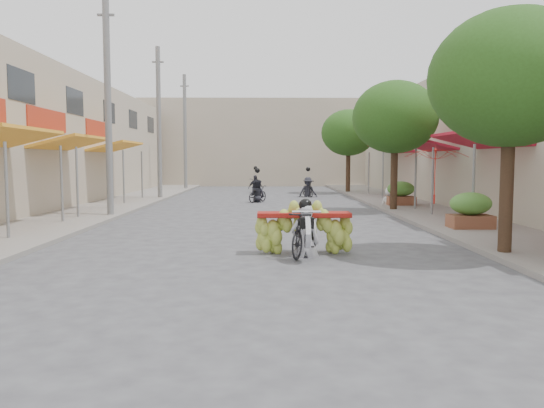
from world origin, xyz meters
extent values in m
plane|color=#545459|center=(0.00, 0.00, 0.00)|extent=(120.00, 120.00, 0.00)
cube|color=gray|center=(-7.00, 15.00, 0.06)|extent=(4.00, 60.00, 0.12)
cube|color=gray|center=(7.00, 15.00, 0.06)|extent=(4.00, 60.00, 0.12)
cube|color=orange|center=(-7.12, 8.00, 2.75)|extent=(1.77, 4.00, 0.53)
cylinder|color=slate|center=(-6.30, 6.20, 1.27)|extent=(0.08, 0.08, 2.55)
cylinder|color=slate|center=(-6.30, 9.80, 1.27)|extent=(0.08, 0.08, 2.55)
cube|color=orange|center=(-7.12, 13.00, 2.75)|extent=(1.77, 4.00, 0.53)
cylinder|color=slate|center=(-6.30, 11.20, 1.27)|extent=(0.08, 0.08, 2.55)
cylinder|color=slate|center=(-6.30, 14.80, 1.27)|extent=(0.08, 0.08, 2.55)
cube|color=#B32E17|center=(-8.00, 13.00, 3.60)|extent=(0.10, 3.50, 0.80)
cube|color=orange|center=(-7.12, 19.00, 2.75)|extent=(1.77, 4.00, 0.53)
cylinder|color=slate|center=(-6.30, 17.20, 1.27)|extent=(0.08, 0.08, 2.55)
cylinder|color=slate|center=(-6.30, 20.80, 1.27)|extent=(0.08, 0.08, 2.55)
cube|color=#B32E17|center=(-8.00, 19.00, 3.60)|extent=(0.10, 3.50, 0.80)
cube|color=#1E2328|center=(-8.02, 11.00, 4.60)|extent=(0.08, 2.00, 1.10)
cube|color=#1E2328|center=(-8.02, 16.00, 4.60)|extent=(0.08, 2.00, 1.10)
cube|color=#1E2328|center=(-8.02, 21.00, 4.60)|extent=(0.08, 2.00, 1.10)
cube|color=#1E2328|center=(-8.02, 26.00, 4.60)|extent=(0.08, 2.00, 1.10)
cube|color=#1E2328|center=(-8.02, 31.00, 4.60)|extent=(0.08, 2.00, 1.10)
cylinder|color=slate|center=(6.30, 5.90, 1.27)|extent=(0.08, 0.08, 2.55)
cube|color=#A61628|center=(7.12, 10.00, 2.75)|extent=(1.77, 4.20, 0.53)
cylinder|color=slate|center=(6.30, 8.10, 1.27)|extent=(0.08, 0.08, 2.55)
cylinder|color=slate|center=(6.30, 11.90, 1.27)|extent=(0.08, 0.08, 2.55)
cube|color=#A61628|center=(7.12, 16.00, 2.75)|extent=(1.77, 4.20, 0.53)
cylinder|color=slate|center=(6.30, 14.10, 1.27)|extent=(0.08, 0.08, 2.55)
cylinder|color=slate|center=(6.30, 17.90, 1.27)|extent=(0.08, 0.08, 2.55)
cube|color=#A61628|center=(7.12, 22.00, 2.75)|extent=(1.77, 4.20, 0.53)
cylinder|color=slate|center=(6.30, 20.10, 1.27)|extent=(0.08, 0.08, 2.55)
cylinder|color=slate|center=(6.30, 23.90, 1.27)|extent=(0.08, 0.08, 2.55)
cube|color=#B8A891|center=(0.00, 38.00, 3.50)|extent=(20.00, 6.00, 7.00)
cylinder|color=slate|center=(-5.40, 12.00, 4.00)|extent=(0.24, 0.24, 8.00)
cube|color=slate|center=(-5.40, 12.00, 7.20)|extent=(0.60, 0.08, 0.08)
cylinder|color=slate|center=(-5.40, 21.00, 4.00)|extent=(0.24, 0.24, 8.00)
cube|color=slate|center=(-5.40, 21.00, 7.20)|extent=(0.60, 0.08, 0.08)
cylinder|color=slate|center=(-5.40, 30.00, 4.00)|extent=(0.24, 0.24, 8.00)
cube|color=slate|center=(-5.40, 30.00, 7.20)|extent=(0.60, 0.08, 0.08)
cylinder|color=#3A2719|center=(5.40, 4.00, 1.60)|extent=(0.28, 0.28, 3.20)
ellipsoid|color=#275418|center=(5.40, 4.00, 3.80)|extent=(3.40, 3.40, 2.90)
cylinder|color=#3A2719|center=(5.40, 14.00, 1.60)|extent=(0.28, 0.28, 3.20)
ellipsoid|color=#275418|center=(5.40, 14.00, 3.80)|extent=(3.40, 3.40, 2.90)
cylinder|color=#3A2719|center=(5.40, 26.00, 1.60)|extent=(0.28, 0.28, 3.20)
ellipsoid|color=#275418|center=(5.40, 26.00, 3.80)|extent=(3.40, 3.40, 2.90)
cube|color=brown|center=(6.20, 8.00, 0.37)|extent=(1.20, 0.80, 0.50)
ellipsoid|color=#4F8F35|center=(6.20, 8.00, 0.95)|extent=(1.20, 0.88, 0.66)
cube|color=brown|center=(6.20, 16.00, 0.37)|extent=(1.20, 0.80, 0.50)
ellipsoid|color=#4F8F35|center=(6.20, 16.00, 0.95)|extent=(1.20, 0.88, 0.66)
imported|color=black|center=(1.10, 4.13, 0.51)|extent=(1.11, 1.80, 1.03)
cylinder|color=silver|center=(1.10, 3.48, 0.62)|extent=(0.10, 0.66, 0.66)
cube|color=black|center=(1.10, 3.58, 0.80)|extent=(0.28, 0.22, 0.22)
cylinder|color=silver|center=(1.10, 3.68, 1.02)|extent=(0.60, 0.05, 0.05)
cube|color=maroon|center=(1.10, 4.48, 0.88)|extent=(2.07, 0.55, 0.10)
imported|color=silver|center=(1.10, 4.08, 1.16)|extent=(0.62, 0.46, 1.72)
sphere|color=black|center=(1.10, 4.05, 1.99)|extent=(0.28, 0.28, 0.28)
imported|color=red|center=(5.78, 9.90, 2.54)|extent=(2.68, 2.68, 1.88)
imported|color=white|center=(5.77, 16.28, 0.90)|extent=(0.78, 0.47, 1.57)
imported|color=black|center=(-0.18, 19.04, 0.41)|extent=(1.20, 1.53, 0.82)
imported|color=#26272E|center=(-0.18, 19.04, 1.12)|extent=(0.93, 0.82, 1.65)
sphere|color=black|center=(-0.18, 19.04, 1.58)|extent=(0.26, 0.26, 0.26)
imported|color=black|center=(2.64, 22.82, 0.49)|extent=(0.92, 1.73, 0.98)
imported|color=#26272E|center=(2.64, 22.82, 1.12)|extent=(1.17, 0.83, 1.65)
sphere|color=black|center=(2.64, 22.82, 1.58)|extent=(0.26, 0.26, 0.26)
imported|color=black|center=(-0.43, 26.94, 0.44)|extent=(0.98, 1.66, 0.88)
imported|color=#26272E|center=(-0.43, 26.94, 1.12)|extent=(1.08, 0.78, 1.65)
sphere|color=black|center=(-0.43, 26.94, 1.58)|extent=(0.26, 0.26, 0.26)
camera|label=1|loc=(0.27, -7.23, 2.09)|focal=35.00mm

